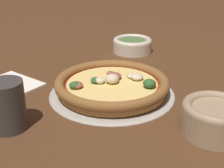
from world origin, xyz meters
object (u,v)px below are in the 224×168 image
Objects in this scene: pizza_tray at (112,92)px; pizza at (112,84)px; drinking_cup at (7,106)px; bowl_near at (215,117)px; bowl_far at (132,44)px; fork at (1,100)px; napkin at (6,85)px.

pizza reaches higher than pizza_tray.
pizza is 2.78× the size of drinking_cup.
bowl_near is at bearing -148.13° from drinking_cup.
fork is (0.06, 0.46, -0.02)m from bowl_far.
bowl_far is at bearing 151.74° from fork.
bowl_near reaches higher than pizza_tray.
pizza_tray and napkin have the same top height.
napkin is 0.91× the size of fork.
bowl_far reaches higher than pizza_tray.
napkin is at bearing -157.56° from fork.
bowl_near is at bearing 138.43° from bowl_far.
pizza is 1.63× the size of fork.
drinking_cup is (0.08, 0.23, 0.04)m from pizza_tray.
drinking_cup reaches higher than bowl_far.
pizza_tray is at bearing -6.81° from bowl_near.
pizza_tray is 3.06× the size of drinking_cup.
pizza_tray is at bearing 34.03° from pizza.
pizza is 0.32m from bowl_far.
bowl_far is 0.52m from drinking_cup.
pizza_tray is 2.33× the size of bowl_far.
bowl_far is at bearing -105.49° from napkin.
bowl_near is 0.84× the size of napkin.
bowl_far is 0.85× the size of napkin.
bowl_far is at bearing -67.63° from pizza.
pizza is at bearing 112.37° from bowl_far.
drinking_cup is 0.20m from napkin.
bowl_far is 0.46m from fork.
pizza_tray is 1.80× the size of fork.
pizza is at bearing -154.56° from napkin.
bowl_near reaches higher than fork.
bowl_near is 0.37m from drinking_cup.
pizza_tray reaches higher than fork.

